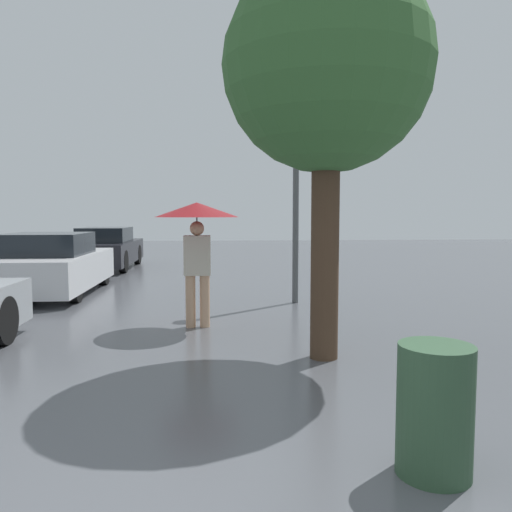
{
  "coord_description": "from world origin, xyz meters",
  "views": [
    {
      "loc": [
        0.33,
        -2.46,
        1.7
      ],
      "look_at": [
        0.94,
        5.01,
        1.07
      ],
      "focal_mm": 35.0,
      "sensor_mm": 36.0,
      "label": 1
    }
  ],
  "objects_px": {
    "parked_car_farthest": "(107,249)",
    "street_lamp": "(296,142)",
    "trash_bin": "(435,410)",
    "tree": "(327,71)",
    "pedestrian": "(197,223)",
    "parked_car_middle": "(50,265)"
  },
  "relations": [
    {
      "from": "pedestrian",
      "to": "parked_car_farthest",
      "type": "distance_m",
      "value": 9.11
    },
    {
      "from": "tree",
      "to": "trash_bin",
      "type": "distance_m",
      "value": 3.94
    },
    {
      "from": "tree",
      "to": "street_lamp",
      "type": "relative_size",
      "value": 1.0
    },
    {
      "from": "parked_car_farthest",
      "to": "pedestrian",
      "type": "bearing_deg",
      "value": -69.71
    },
    {
      "from": "pedestrian",
      "to": "parked_car_farthest",
      "type": "bearing_deg",
      "value": 110.29
    },
    {
      "from": "parked_car_middle",
      "to": "pedestrian",
      "type": "bearing_deg",
      "value": -46.72
    },
    {
      "from": "pedestrian",
      "to": "tree",
      "type": "bearing_deg",
      "value": -48.69
    },
    {
      "from": "trash_bin",
      "to": "tree",
      "type": "bearing_deg",
      "value": 93.02
    },
    {
      "from": "parked_car_middle",
      "to": "street_lamp",
      "type": "xyz_separation_m",
      "value": [
        5.06,
        -1.52,
        2.45
      ]
    },
    {
      "from": "pedestrian",
      "to": "parked_car_middle",
      "type": "relative_size",
      "value": 0.48
    },
    {
      "from": "parked_car_farthest",
      "to": "street_lamp",
      "type": "distance_m",
      "value": 8.56
    },
    {
      "from": "pedestrian",
      "to": "parked_car_farthest",
      "type": "xyz_separation_m",
      "value": [
        -3.14,
        8.49,
        -0.96
      ]
    },
    {
      "from": "street_lamp",
      "to": "trash_bin",
      "type": "height_order",
      "value": "street_lamp"
    },
    {
      "from": "tree",
      "to": "parked_car_farthest",
      "type": "bearing_deg",
      "value": 114.56
    },
    {
      "from": "parked_car_farthest",
      "to": "street_lamp",
      "type": "xyz_separation_m",
      "value": [
        4.94,
        -6.54,
        2.44
      ]
    },
    {
      "from": "parked_car_farthest",
      "to": "tree",
      "type": "xyz_separation_m",
      "value": [
        4.69,
        -10.25,
        2.71
      ]
    },
    {
      "from": "street_lamp",
      "to": "pedestrian",
      "type": "bearing_deg",
      "value": -132.71
    },
    {
      "from": "parked_car_farthest",
      "to": "tree",
      "type": "height_order",
      "value": "tree"
    },
    {
      "from": "street_lamp",
      "to": "trash_bin",
      "type": "distance_m",
      "value": 6.91
    },
    {
      "from": "street_lamp",
      "to": "trash_bin",
      "type": "xyz_separation_m",
      "value": [
        -0.11,
        -6.39,
        -2.62
      ]
    },
    {
      "from": "pedestrian",
      "to": "tree",
      "type": "distance_m",
      "value": 2.93
    },
    {
      "from": "parked_car_middle",
      "to": "trash_bin",
      "type": "height_order",
      "value": "parked_car_middle"
    }
  ]
}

